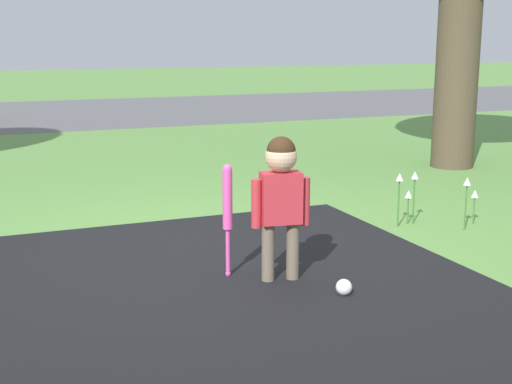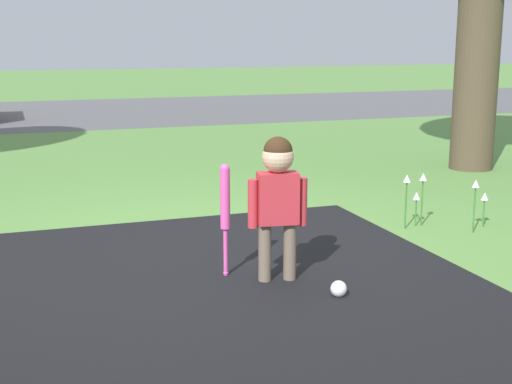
{
  "view_description": "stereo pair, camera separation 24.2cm",
  "coord_description": "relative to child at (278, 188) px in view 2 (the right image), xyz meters",
  "views": [
    {
      "loc": [
        -1.49,
        -4.6,
        1.49
      ],
      "look_at": [
        0.27,
        -0.32,
        0.49
      ],
      "focal_mm": 50.0,
      "sensor_mm": 36.0,
      "label": 1
    },
    {
      "loc": [
        -1.27,
        -4.68,
        1.49
      ],
      "look_at": [
        0.27,
        -0.32,
        0.49
      ],
      "focal_mm": 50.0,
      "sensor_mm": 36.0,
      "label": 2
    }
  ],
  "objects": [
    {
      "name": "street_strip",
      "position": [
        -0.27,
        10.85,
        -0.59
      ],
      "size": [
        40.0,
        6.0,
        0.01
      ],
      "color": "#59595B",
      "rests_on": "ground"
    },
    {
      "name": "baseball_bat",
      "position": [
        -0.28,
        0.19,
        -0.12
      ],
      "size": [
        0.06,
        0.06,
        0.73
      ],
      "color": "#E54CA5",
      "rests_on": "ground"
    },
    {
      "name": "flower_bed",
      "position": [
        1.67,
        0.74,
        -0.28
      ],
      "size": [
        0.68,
        0.39,
        0.44
      ],
      "color": "#38702D",
      "rests_on": "ground"
    },
    {
      "name": "ground_plane",
      "position": [
        -0.27,
        0.72,
        -0.59
      ],
      "size": [
        60.0,
        60.0,
        0.0
      ],
      "primitive_type": "plane",
      "color": "#5B8C42"
    },
    {
      "name": "child",
      "position": [
        0.0,
        0.0,
        0.0
      ],
      "size": [
        0.37,
        0.19,
        0.91
      ],
      "rotation": [
        0.0,
        0.0,
        -0.17
      ],
      "color": "#6B5B4C",
      "rests_on": "ground"
    },
    {
      "name": "sports_ball",
      "position": [
        0.24,
        -0.39,
        -0.54
      ],
      "size": [
        0.1,
        0.1,
        0.1
      ],
      "color": "white",
      "rests_on": "ground"
    }
  ]
}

